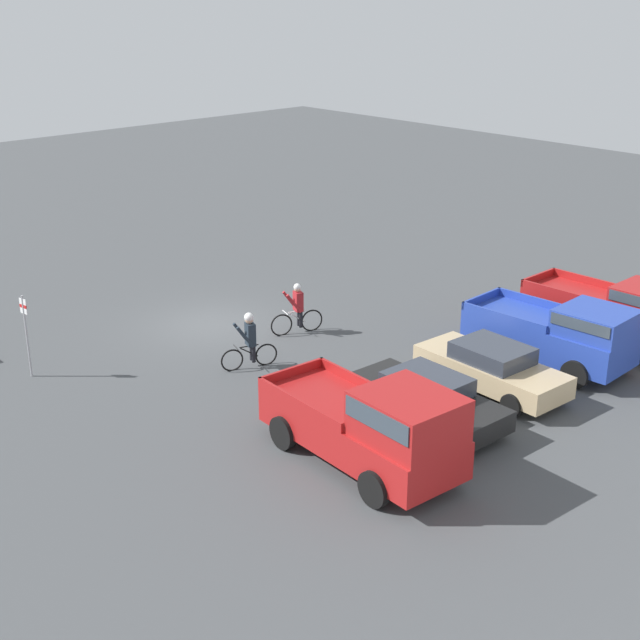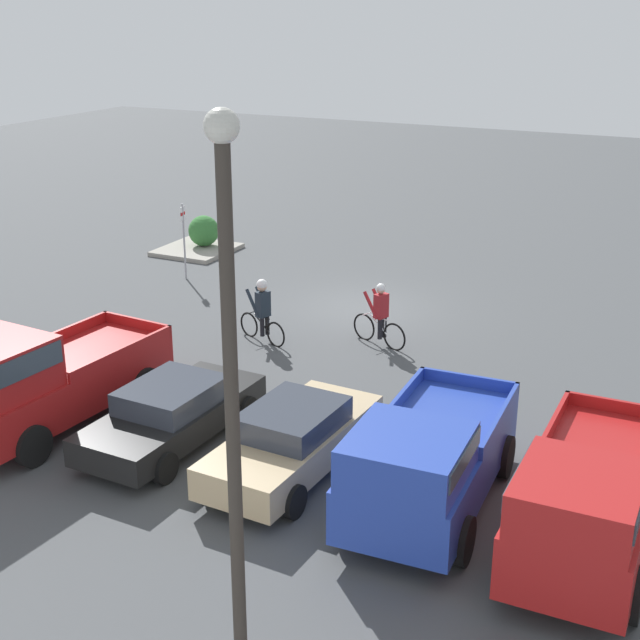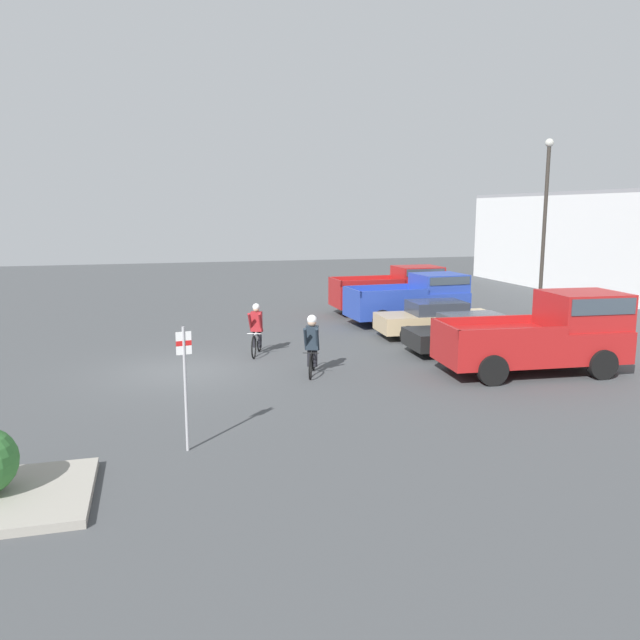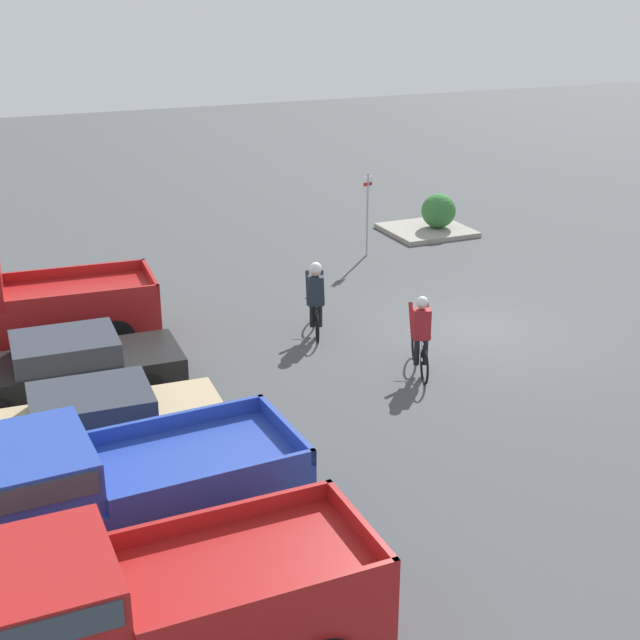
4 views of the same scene
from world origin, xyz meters
name	(u,v)px [view 2 (image 2 of 4)]	position (x,y,z in m)	size (l,w,h in m)	color
ground_plane	(362,308)	(0.00, 0.00, 0.00)	(80.00, 80.00, 0.00)	#424447
pickup_truck_0	(587,500)	(-8.31, 10.08, 1.13)	(2.16, 5.08, 2.16)	maroon
pickup_truck_1	(426,460)	(-5.52, 9.89, 1.09)	(2.41, 5.04, 2.08)	#233D9E
sedan_0	(293,439)	(-2.71, 9.54, 0.69)	(2.07, 4.53, 1.37)	tan
sedan_1	(173,413)	(0.09, 9.55, 0.66)	(2.08, 4.52, 1.30)	black
pickup_truck_2	(34,379)	(2.93, 10.41, 1.21)	(2.57, 5.52, 2.36)	maroon
cyclist_0	(262,309)	(1.30, 3.68, 0.92)	(1.70, 0.67, 1.77)	black
cyclist_1	(380,315)	(-1.62, 2.54, 0.84)	(1.75, 0.68, 1.73)	black
fire_lane_sign	(184,234)	(6.40, -0.18, 1.51)	(0.08, 0.30, 2.51)	#9E9EA3
lamppost	(232,414)	(-5.25, 15.72, 4.45)	(0.36, 0.36, 7.70)	#2D2823
curb_island	(197,250)	(7.93, -3.15, 0.07)	(2.49, 2.63, 0.15)	gray
shrub	(204,231)	(7.84, -3.51, 0.71)	(1.12, 1.12, 1.12)	#337033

